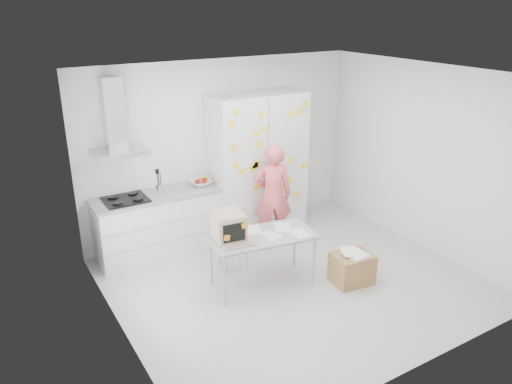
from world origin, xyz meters
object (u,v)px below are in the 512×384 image
person (273,195)px  desk (241,231)px  cardboard_box (352,268)px  chair (231,234)px

person → desk: (-1.02, -0.86, 0.01)m
desk → cardboard_box: size_ratio=2.58×
desk → cardboard_box: (1.30, -0.63, -0.59)m
desk → chair: size_ratio=1.68×
chair → desk: bearing=-98.1°
person → chair: (-0.85, -0.26, -0.31)m
desk → person: bearing=48.6°
chair → cardboard_box: (1.13, -1.24, -0.27)m
desk → chair: bearing=82.8°
chair → cardboard_box: chair is taller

